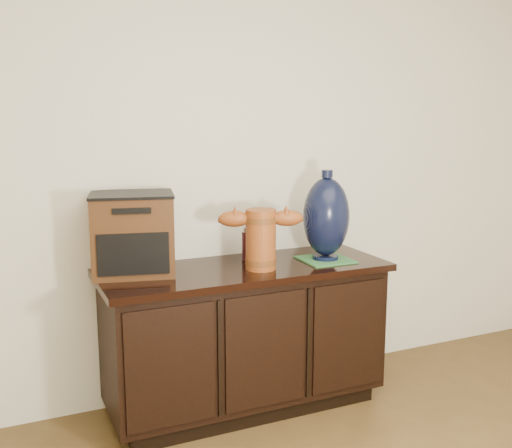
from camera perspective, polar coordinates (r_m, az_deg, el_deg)
name	(u,v)px	position (r m, az deg, el deg)	size (l,w,h in m)	color
sideboard	(245,336)	(3.13, -1.07, -10.60)	(1.46, 0.56, 0.75)	black
terracotta_vessel	(261,236)	(2.94, 0.46, -1.11)	(0.42, 0.21, 0.30)	#984A1B
tv_radio	(133,234)	(2.91, -11.65, -0.91)	(0.45, 0.39, 0.39)	#422410
green_mat	(325,259)	(3.17, 6.62, -3.38)	(0.25, 0.25, 0.01)	#327037
lamp_base	(326,217)	(3.12, 6.70, 0.65)	(0.25, 0.25, 0.47)	black
spray_can	(248,244)	(3.14, -0.80, -1.90)	(0.06, 0.06, 0.17)	#510E14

